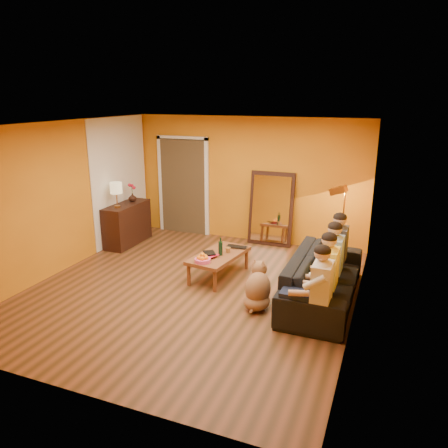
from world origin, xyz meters
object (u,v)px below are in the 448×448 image
at_px(sofa, 323,278).
at_px(wine_bottle, 220,246).
at_px(tumbler, 228,250).
at_px(vase, 133,197).
at_px(mirror_frame, 271,209).
at_px(person_far_left, 321,290).
at_px(floor_lamp, 343,226).
at_px(dog, 258,285).
at_px(sideboard, 127,224).
at_px(person_far_right, 339,249).
at_px(coffee_table, 219,265).
at_px(person_mid_left, 328,274).
at_px(person_mid_right, 334,261).
at_px(laptop, 236,248).
at_px(table_lamp, 117,195).

height_order(sofa, wine_bottle, wine_bottle).
bearing_deg(tumbler, vase, 157.72).
xyz_separation_m(mirror_frame, person_far_left, (1.58, -3.22, -0.15)).
distance_m(floor_lamp, dog, 2.42).
height_order(sideboard, person_far_right, person_far_right).
bearing_deg(coffee_table, person_mid_left, -10.84).
distance_m(person_mid_right, tumbler, 1.83).
bearing_deg(sideboard, sofa, -15.04).
xyz_separation_m(mirror_frame, person_far_right, (1.58, -1.57, -0.15)).
bearing_deg(coffee_table, vase, 162.72).
relative_size(laptop, vase, 2.06).
bearing_deg(wine_bottle, sideboard, 158.74).
xyz_separation_m(sideboard, dog, (3.40, -1.75, -0.07)).
distance_m(sideboard, vase, 0.57).
distance_m(table_lamp, person_far_right, 4.40).
height_order(coffee_table, dog, dog).
height_order(floor_lamp, laptop, floor_lamp).
bearing_deg(sideboard, table_lamp, -90.00).
height_order(coffee_table, person_far_right, person_far_right).
bearing_deg(sideboard, person_far_right, -6.39).
distance_m(coffee_table, floor_lamp, 2.38).
bearing_deg(person_far_left, sideboard, 153.92).
height_order(sideboard, person_mid_right, person_mid_right).
bearing_deg(tumbler, person_mid_left, -23.60).
relative_size(mirror_frame, vase, 8.63).
bearing_deg(dog, laptop, 129.21).
bearing_deg(coffee_table, tumbler, 53.30).
xyz_separation_m(sideboard, floor_lamp, (4.30, 0.47, 0.29)).
distance_m(floor_lamp, laptop, 1.99).
bearing_deg(tumbler, sideboard, 162.66).
distance_m(sofa, person_mid_right, 0.31).
distance_m(floor_lamp, tumbler, 2.17).
distance_m(table_lamp, laptop, 2.72).
relative_size(coffee_table, tumbler, 12.91).
bearing_deg(laptop, tumbler, -105.18).
relative_size(sideboard, table_lamp, 2.31).
xyz_separation_m(sofa, laptop, (-1.61, 0.57, 0.08)).
bearing_deg(tumbler, person_mid_right, -7.52).
relative_size(sideboard, person_mid_left, 0.97).
relative_size(sideboard, wine_bottle, 3.81).
distance_m(person_mid_right, vase, 4.57).
bearing_deg(person_mid_left, mirror_frame, 120.62).
distance_m(person_far_left, vase, 4.99).
relative_size(floor_lamp, person_mid_right, 1.18).
bearing_deg(vase, person_far_right, -9.60).
bearing_deg(sideboard, laptop, -12.27).
relative_size(person_mid_left, vase, 6.93).
bearing_deg(person_far_left, table_lamp, 157.17).
bearing_deg(person_far_right, vase, 170.40).
bearing_deg(sideboard, person_far_left, -26.08).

